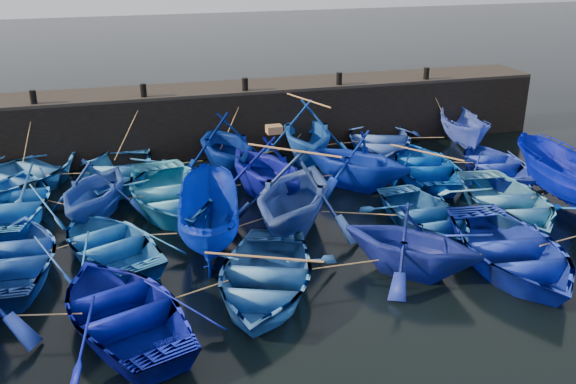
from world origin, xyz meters
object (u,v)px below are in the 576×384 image
object	(u,v)px
wooden_crate	(274,129)
boat_8	(171,192)
boat_13	(14,256)
boat_0	(19,176)

from	to	relation	value
wooden_crate	boat_8	bearing A→B (deg)	-177.43
boat_13	wooden_crate	world-z (taller)	wooden_crate
wooden_crate	boat_0	bearing A→B (deg)	161.54
boat_13	wooden_crate	xyz separation A→B (m)	(8.04, 3.39, 1.91)
boat_8	wooden_crate	xyz separation A→B (m)	(3.57, 0.16, 1.82)
boat_0	wooden_crate	world-z (taller)	wooden_crate
boat_0	boat_13	size ratio (longest dim) A/B	1.19
boat_8	boat_0	bearing A→B (deg)	142.55
boat_8	wooden_crate	size ratio (longest dim) A/B	11.09
boat_13	wooden_crate	size ratio (longest dim) A/B	9.41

